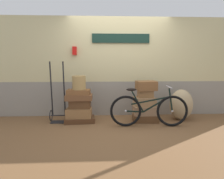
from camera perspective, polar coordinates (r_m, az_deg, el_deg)
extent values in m
cube|color=brown|center=(4.76, 2.68, -9.57)|extent=(9.05, 5.20, 0.06)
cube|color=gray|center=(5.48, 1.84, -2.27)|extent=(7.05, 0.20, 0.87)
cube|color=#CCBC84|center=(5.40, 1.90, 10.75)|extent=(7.05, 0.20, 1.60)
cube|color=#142D23|center=(5.30, 2.41, 13.73)|extent=(1.41, 0.04, 0.22)
cube|color=red|center=(5.28, -10.14, 10.32)|extent=(0.10, 0.08, 0.20)
cube|color=#4C2D19|center=(4.91, -8.77, -8.06)|extent=(0.71, 0.49, 0.11)
cube|color=olive|center=(4.87, -8.95, -6.29)|extent=(0.58, 0.38, 0.20)
cube|color=brown|center=(4.87, -8.68, -3.87)|extent=(0.49, 0.32, 0.19)
cube|color=brown|center=(4.83, -8.96, -2.07)|extent=(0.60, 0.38, 0.12)
cube|color=brown|center=(4.81, -9.08, -0.68)|extent=(0.54, 0.35, 0.12)
cube|color=brown|center=(4.98, 8.98, -7.54)|extent=(0.59, 0.47, 0.16)
cube|color=#937051|center=(4.94, 8.96, -5.59)|extent=(0.55, 0.40, 0.19)
cube|color=#9E754C|center=(4.92, 8.83, -3.27)|extent=(0.49, 0.44, 0.21)
cube|color=olive|center=(4.90, 9.05, -1.12)|extent=(0.35, 0.28, 0.16)
cube|color=brown|center=(4.87, 9.29, 1.04)|extent=(0.48, 0.39, 0.21)
cylinder|color=#A8844C|center=(4.77, -8.95, 1.83)|extent=(0.30, 0.30, 0.31)
torus|color=black|center=(5.10, -16.24, -6.81)|extent=(0.02, 0.26, 0.26)
torus|color=black|center=(5.03, -12.34, -6.87)|extent=(0.02, 0.26, 0.26)
cylinder|color=black|center=(5.06, -14.31, -6.85)|extent=(0.35, 0.02, 0.02)
cylinder|color=black|center=(4.98, -16.18, 0.15)|extent=(0.03, 0.13, 1.25)
cylinder|color=black|center=(4.92, -12.90, 0.18)|extent=(0.03, 0.13, 1.25)
cube|color=black|center=(4.99, -14.51, -8.54)|extent=(0.31, 0.22, 0.02)
ellipsoid|color=tan|center=(5.23, 18.29, -3.95)|extent=(0.54, 0.46, 0.72)
torus|color=black|center=(4.48, 3.75, -5.87)|extent=(0.67, 0.09, 0.67)
sphere|color=#B2B2B7|center=(4.48, 3.75, -5.87)|extent=(0.05, 0.05, 0.05)
torus|color=black|center=(4.65, 16.04, -5.66)|extent=(0.67, 0.09, 0.67)
sphere|color=#B2B2B7|center=(4.65, 16.04, -5.66)|extent=(0.05, 0.05, 0.05)
cube|color=black|center=(4.53, 11.87, -4.00)|extent=(0.54, 0.06, 0.34)
cube|color=black|center=(4.45, 6.93, -3.18)|extent=(0.28, 0.04, 0.47)
cube|color=black|center=(4.49, 6.15, -5.96)|extent=(0.38, 0.05, 0.04)
cube|color=black|center=(4.49, 10.29, -2.99)|extent=(0.79, 0.07, 0.18)
cube|color=black|center=(4.59, 15.65, -2.73)|extent=(0.11, 0.03, 0.49)
ellipsoid|color=black|center=(4.40, 5.32, 0.00)|extent=(0.22, 0.10, 0.06)
cylinder|color=#A5A5AD|center=(4.53, 15.27, 0.64)|extent=(0.05, 0.46, 0.02)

